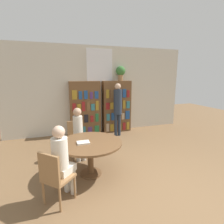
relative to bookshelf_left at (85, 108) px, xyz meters
name	(u,v)px	position (x,y,z in m)	size (l,w,h in m)	color
ground_plane	(155,194)	(0.57, -3.55, -0.91)	(16.00, 16.00, 0.00)	brown
wall_back	(100,90)	(0.57, 0.19, 0.60)	(6.40, 0.07, 3.00)	beige
bookshelf_left	(85,108)	(0.00, 0.00, 0.00)	(1.01, 0.34, 1.82)	brown
bookshelf_right	(117,107)	(1.13, 0.00, 0.00)	(1.01, 0.34, 1.82)	brown
flower_vase	(121,72)	(1.28, 0.00, 1.22)	(0.33, 0.33, 0.51)	#997047
reading_table	(90,147)	(-0.36, -2.57, -0.31)	(1.28, 1.28, 0.71)	brown
chair_near_camera	(55,176)	(-1.05, -3.26, -0.41)	(0.57, 0.57, 0.89)	olive
chair_left_side	(77,137)	(-0.51, -1.61, -0.41)	(0.46, 0.46, 0.89)	olive
seated_reader_left	(79,131)	(-0.48, -1.79, -0.20)	(0.27, 0.37, 1.26)	beige
seated_reader_right	(62,158)	(-0.92, -3.14, -0.20)	(0.41, 0.41, 1.26)	silver
librarian_standing	(118,105)	(0.99, -0.50, 0.16)	(0.27, 0.54, 1.76)	#232D3D
open_book_on_table	(83,143)	(-0.50, -2.61, -0.19)	(0.24, 0.18, 0.03)	silver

